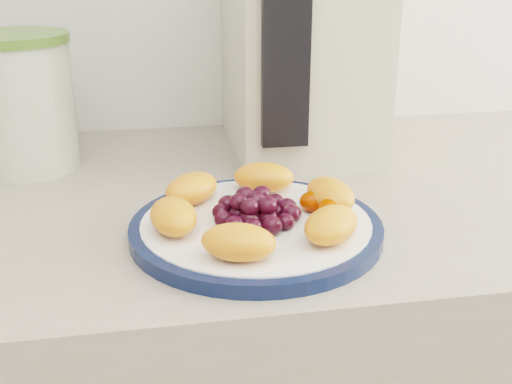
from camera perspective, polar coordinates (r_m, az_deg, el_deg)
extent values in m
cylinder|color=#0F1C3E|center=(0.69, 0.00, -3.29)|extent=(0.27, 0.27, 0.01)
cylinder|color=white|center=(0.69, 0.00, -3.21)|extent=(0.25, 0.25, 0.02)
cylinder|color=#3D5911|center=(0.93, -20.21, 7.11)|extent=(0.18, 0.18, 0.17)
cylinder|color=#4E6F2C|center=(0.91, -20.97, 12.68)|extent=(0.19, 0.19, 0.01)
cube|color=beige|center=(0.95, 3.89, 14.01)|extent=(0.20, 0.28, 0.34)
cube|color=black|center=(0.80, 2.67, 12.98)|extent=(0.06, 0.02, 0.26)
ellipsoid|color=orange|center=(0.71, 6.62, -0.22)|extent=(0.06, 0.08, 0.03)
ellipsoid|color=orange|center=(0.76, 0.70, 1.34)|extent=(0.08, 0.07, 0.03)
ellipsoid|color=orange|center=(0.73, -5.74, 0.30)|extent=(0.08, 0.08, 0.03)
ellipsoid|color=orange|center=(0.66, -7.35, -2.15)|extent=(0.06, 0.08, 0.03)
ellipsoid|color=orange|center=(0.60, -1.56, -4.48)|extent=(0.08, 0.07, 0.03)
ellipsoid|color=orange|center=(0.64, 6.69, -2.91)|extent=(0.08, 0.08, 0.03)
ellipsoid|color=black|center=(0.68, 0.00, -1.92)|extent=(0.02, 0.02, 0.02)
ellipsoid|color=black|center=(0.68, 1.59, -1.80)|extent=(0.02, 0.02, 0.02)
ellipsoid|color=black|center=(0.70, 0.53, -1.23)|extent=(0.02, 0.02, 0.02)
ellipsoid|color=black|center=(0.69, -1.03, -1.32)|extent=(0.02, 0.02, 0.02)
ellipsoid|color=black|center=(0.68, -1.60, -1.98)|extent=(0.02, 0.02, 0.02)
ellipsoid|color=black|center=(0.66, -0.56, -2.42)|extent=(0.02, 0.02, 0.02)
ellipsoid|color=black|center=(0.67, 1.07, -2.33)|extent=(0.02, 0.02, 0.02)
ellipsoid|color=black|center=(0.70, 2.79, -1.31)|extent=(0.02, 0.02, 0.02)
ellipsoid|color=black|center=(0.71, 1.72, -0.87)|extent=(0.02, 0.02, 0.02)
ellipsoid|color=black|center=(0.72, 0.25, -0.63)|extent=(0.02, 0.02, 0.02)
ellipsoid|color=black|center=(0.71, -1.29, -0.78)|extent=(0.02, 0.02, 0.02)
ellipsoid|color=black|center=(0.70, -2.52, -1.10)|extent=(0.02, 0.02, 0.02)
ellipsoid|color=black|center=(0.68, -3.13, -1.78)|extent=(0.02, 0.02, 0.02)
ellipsoid|color=black|center=(0.67, -2.91, -2.43)|extent=(0.02, 0.02, 0.02)
ellipsoid|color=black|center=(0.65, -1.87, -2.92)|extent=(0.02, 0.02, 0.02)
ellipsoid|color=black|center=(0.65, -0.27, -3.17)|extent=(0.02, 0.02, 0.02)
ellipsoid|color=black|center=(0.65, 1.42, -3.00)|extent=(0.02, 0.02, 0.02)
ellipsoid|color=black|center=(0.66, 2.67, -2.64)|extent=(0.02, 0.02, 0.02)
ellipsoid|color=black|center=(0.68, 3.16, -1.92)|extent=(0.02, 0.02, 0.02)
ellipsoid|color=black|center=(0.68, 0.00, -0.78)|extent=(0.02, 0.02, 0.02)
ellipsoid|color=black|center=(0.69, 0.51, -0.24)|extent=(0.02, 0.02, 0.02)
ellipsoid|color=black|center=(0.69, -0.98, -0.33)|extent=(0.02, 0.02, 0.02)
ellipsoid|color=black|center=(0.67, -1.53, -0.89)|extent=(0.02, 0.02, 0.02)
ellipsoid|color=black|center=(0.66, -0.53, -1.35)|extent=(0.02, 0.02, 0.02)
ellipsoid|color=black|center=(0.66, 1.02, -1.23)|extent=(0.02, 0.02, 0.02)
ellipsoid|color=red|center=(0.71, 5.09, -0.84)|extent=(0.03, 0.03, 0.02)
ellipsoid|color=red|center=(0.72, 7.04, -0.50)|extent=(0.04, 0.03, 0.02)
ellipsoid|color=red|center=(0.69, 6.58, -1.48)|extent=(0.04, 0.04, 0.02)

